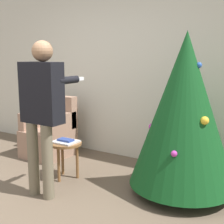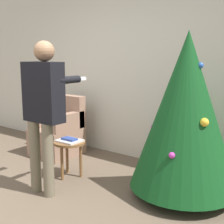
% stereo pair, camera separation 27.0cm
% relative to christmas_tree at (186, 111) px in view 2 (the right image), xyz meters
% --- Properties ---
extents(ground_plane, '(14.00, 14.00, 0.00)m').
position_rel_christmas_tree_xyz_m(ground_plane, '(-1.29, -1.42, -0.94)').
color(ground_plane, brown).
extents(wall_back, '(8.00, 0.06, 2.70)m').
position_rel_christmas_tree_xyz_m(wall_back, '(-1.29, 0.81, 0.41)').
color(wall_back, beige).
rests_on(wall_back, ground_plane).
extents(christmas_tree, '(1.15, 1.15, 1.78)m').
position_rel_christmas_tree_xyz_m(christmas_tree, '(0.00, 0.00, 0.00)').
color(christmas_tree, brown).
rests_on(christmas_tree, ground_plane).
extents(armchair, '(0.62, 0.67, 0.90)m').
position_rel_christmas_tree_xyz_m(armchair, '(-2.16, 0.21, -0.61)').
color(armchair, '#93705B').
rests_on(armchair, ground_plane).
extents(person_standing, '(0.48, 0.57, 1.67)m').
position_rel_christmas_tree_xyz_m(person_standing, '(-1.27, -0.83, 0.07)').
color(person_standing, '#6B604C').
rests_on(person_standing, ground_plane).
extents(side_stool, '(0.40, 0.40, 0.46)m').
position_rel_christmas_tree_xyz_m(side_stool, '(-1.37, -0.35, -0.56)').
color(side_stool, brown).
rests_on(side_stool, ground_plane).
extents(laptop, '(0.29, 0.25, 0.02)m').
position_rel_christmas_tree_xyz_m(laptop, '(-1.37, -0.35, -0.47)').
color(laptop, silver).
rests_on(laptop, side_stool).
extents(book, '(0.19, 0.11, 0.02)m').
position_rel_christmas_tree_xyz_m(book, '(-1.37, -0.35, -0.45)').
color(book, navy).
rests_on(book, laptop).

